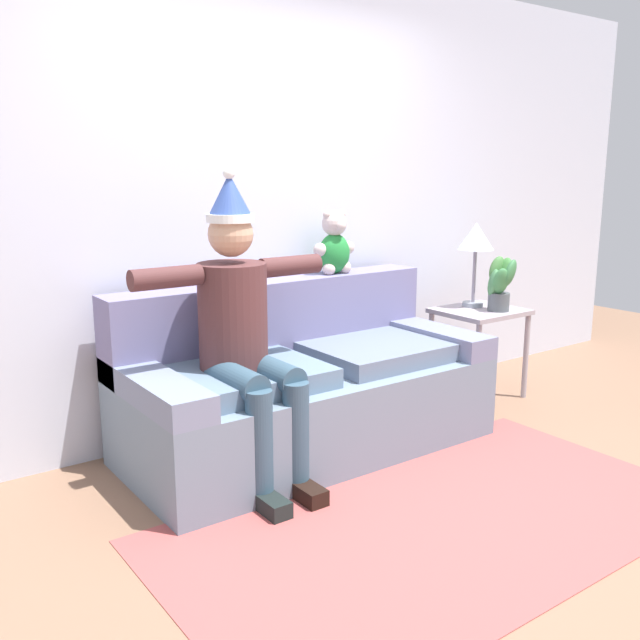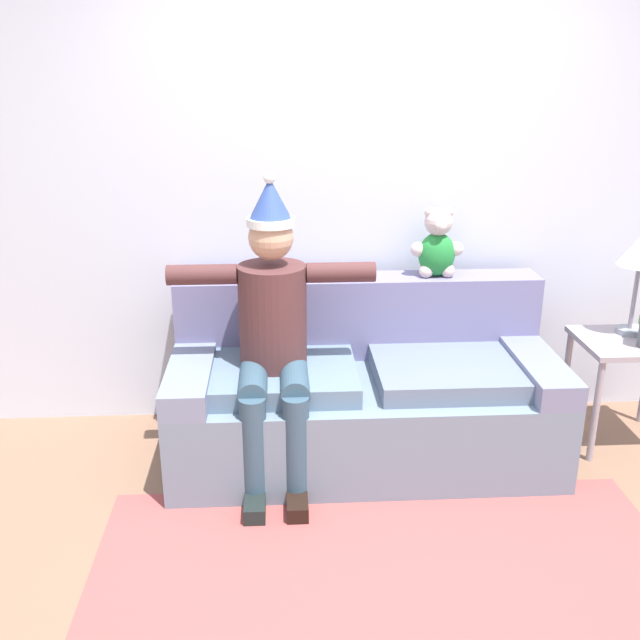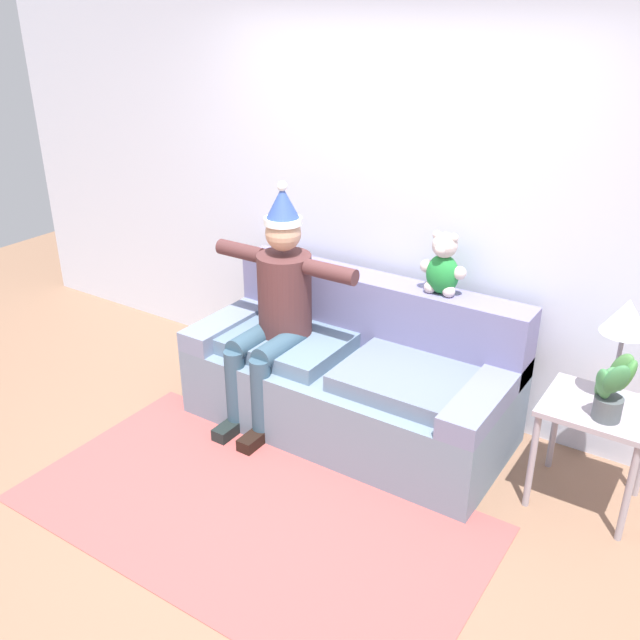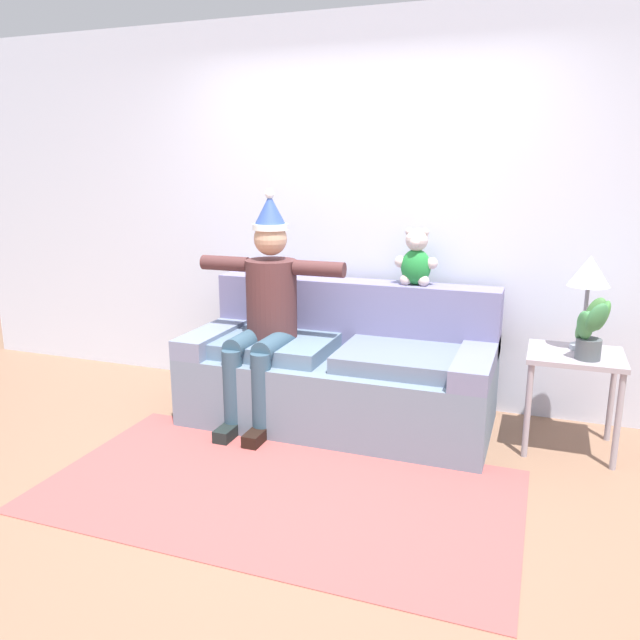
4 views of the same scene
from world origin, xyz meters
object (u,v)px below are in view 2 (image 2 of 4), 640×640
couch (362,392)px  person_seated (273,329)px  teddy_bear (437,246)px  side_table (628,357)px

couch → person_seated: size_ratio=1.30×
teddy_bear → couch: bearing=-146.7°
person_seated → side_table: person_seated is taller
couch → side_table: (1.45, 0.02, 0.16)m
couch → teddy_bear: teddy_bear is taller
teddy_bear → side_table: bearing=-14.3°
couch → teddy_bear: size_ratio=5.24×
couch → side_table: size_ratio=3.30×
couch → person_seated: person_seated is taller
person_seated → teddy_bear: bearing=26.8°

